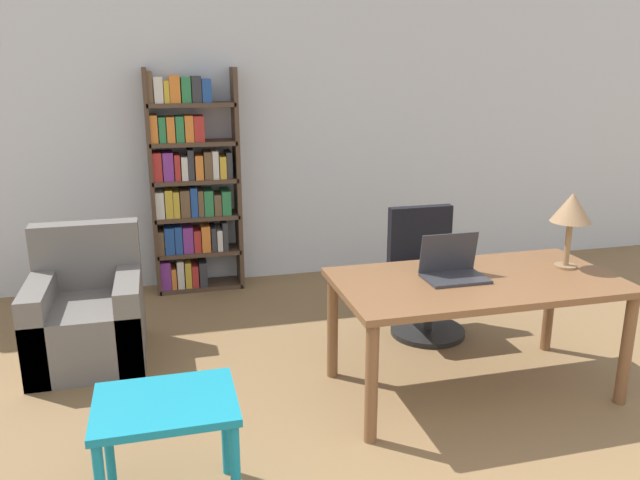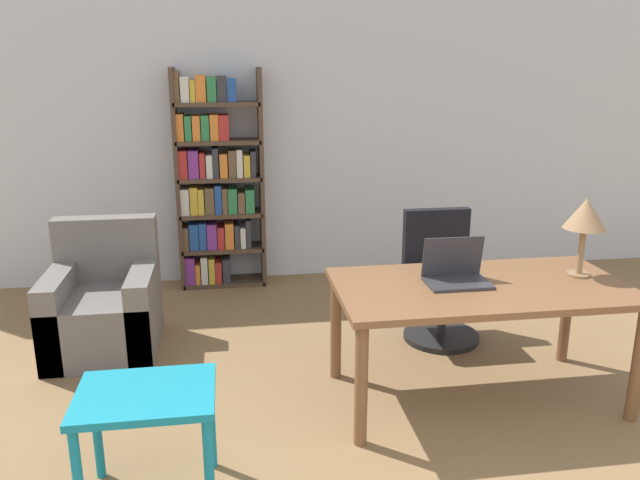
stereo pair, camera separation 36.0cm
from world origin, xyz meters
The scene contains 8 objects.
wall_back centered at (0.00, 4.53, 1.35)m, with size 8.00×0.06×2.70m.
desk centered at (0.43, 2.04, 0.64)m, with size 1.70×0.88×0.73m.
laptop centered at (0.29, 2.10, 0.78)m, with size 0.36×0.25×0.26m.
table_lamp centered at (1.07, 2.11, 1.09)m, with size 0.25×0.25×0.48m.
office_chair centered at (0.51, 2.94, 0.42)m, with size 0.55×0.55×0.93m.
side_table_blue centered at (-1.40, 1.39, 0.46)m, with size 0.61×0.47×0.55m.
armchair centered at (-1.90, 3.10, 0.29)m, with size 0.72×0.79×0.89m.
bookshelf centered at (-1.11, 4.34, 0.93)m, with size 0.77×0.28×1.94m.
Camera 1 is at (-1.36, -1.11, 1.95)m, focal length 35.00 mm.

